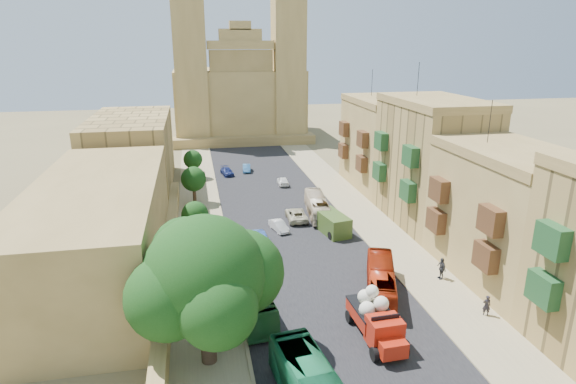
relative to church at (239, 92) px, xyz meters
name	(u,v)px	position (x,y,z in m)	size (l,w,h in m)	color
ground	(372,383)	(0.00, -78.61, -9.52)	(260.00, 260.00, 0.00)	brown
road_surface	(281,214)	(0.00, -48.61, -9.51)	(14.00, 140.00, 0.01)	black
sidewalk_east	(358,209)	(9.50, -48.61, -9.51)	(5.00, 140.00, 0.01)	#8E805D
sidewalk_west	(200,220)	(-9.50, -48.61, -9.51)	(5.00, 140.00, 0.01)	#8E805D
kerb_east	(338,210)	(7.00, -48.61, -9.46)	(0.25, 140.00, 0.12)	#8E805D
kerb_west	(222,218)	(-7.00, -48.61, -9.46)	(0.25, 140.00, 0.12)	#8E805D
townhouse_b	(508,215)	(15.95, -67.61, -3.86)	(9.00, 14.00, 14.90)	olive
townhouse_c	(431,161)	(15.95, -53.61, -2.61)	(9.00, 14.00, 17.40)	#A28449
townhouse_d	(383,143)	(15.95, -39.61, -3.36)	(9.00, 14.00, 15.90)	olive
west_wall	(170,250)	(-12.50, -58.61, -8.62)	(1.00, 40.00, 1.80)	olive
west_building_low	(100,230)	(-18.00, -60.61, -5.32)	(10.00, 28.00, 8.40)	olive
west_building_mid	(132,154)	(-18.00, -34.61, -4.52)	(10.00, 22.00, 10.00)	#A28449
church	(239,92)	(0.00, 0.00, 0.00)	(28.00, 22.50, 36.30)	olive
ficus_tree	(206,279)	(-9.41, -74.61, -3.71)	(9.83, 9.04, 9.83)	#34251A
street_tree_a	(197,266)	(-10.00, -66.61, -6.61)	(2.84, 2.84, 4.36)	#34251A
street_tree_b	(195,215)	(-10.00, -54.61, -6.71)	(2.73, 2.73, 4.20)	#34251A
street_tree_c	(194,179)	(-10.00, -42.61, -6.31)	(3.12, 3.12, 4.79)	#34251A
street_tree_d	(193,160)	(-10.00, -30.61, -6.66)	(2.79, 2.79, 4.29)	#34251A
red_truck	(376,318)	(1.83, -74.32, -7.95)	(2.64, 6.19, 3.56)	#A81E0C
olive_pickup	(332,223)	(4.27, -55.11, -8.49)	(3.14, 5.42, 2.11)	#38501E
bus_green_north	(248,295)	(-6.33, -69.06, -8.19)	(2.22, 9.49, 2.64)	#1F5A2A
bus_red_east	(381,281)	(4.38, -68.78, -8.28)	(2.08, 8.88, 2.47)	maroon
bus_cream_east	(317,206)	(4.00, -49.89, -8.31)	(2.02, 8.64, 2.41)	beige
car_blue_a	(261,239)	(-3.66, -57.26, -8.82)	(1.64, 4.08, 1.39)	#4073CD
car_white_a	(279,226)	(-1.20, -53.61, -8.97)	(1.15, 3.29, 1.08)	silver
car_cream	(296,215)	(1.32, -50.83, -8.87)	(2.15, 4.67, 1.30)	#BBB392
car_dkblue	(227,171)	(-5.00, -29.72, -8.97)	(1.52, 3.75, 1.09)	navy
car_white_b	(283,181)	(2.40, -36.71, -8.92)	(1.40, 3.47, 1.18)	white
car_blue_b	(247,168)	(-1.82, -28.30, -8.96)	(1.17, 3.36, 1.11)	#2C6195
pedestrian_a	(487,305)	(11.00, -73.17, -8.70)	(0.60, 0.39, 1.63)	black
pedestrian_c	(441,268)	(10.55, -67.17, -8.54)	(1.14, 0.48, 1.95)	#36373C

